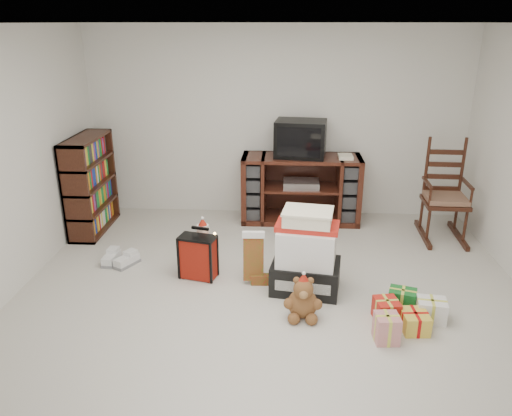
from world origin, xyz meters
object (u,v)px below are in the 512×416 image
at_px(sneaker_pair, 119,260).
at_px(bookshelf, 91,186).
at_px(rocking_chair, 443,203).
at_px(gift_pile, 306,256).
at_px(santa_figurine, 311,257).
at_px(teddy_bear, 303,300).
at_px(tv_stand, 301,189).
at_px(red_suitcase, 198,257).
at_px(mrs_claus_figurine, 204,249).
at_px(gift_cluster, 405,312).
at_px(crt_television, 301,139).

bearing_deg(sneaker_pair, bookshelf, 136.74).
bearing_deg(rocking_chair, gift_pile, -137.50).
bearing_deg(rocking_chair, santa_figurine, -142.73).
relative_size(teddy_bear, santa_figurine, 0.73).
distance_m(tv_stand, red_suitcase, 2.02).
distance_m(tv_stand, mrs_claus_figurine, 1.83).
relative_size(mrs_claus_figurine, sneaker_pair, 1.47).
distance_m(red_suitcase, teddy_bear, 1.26).
bearing_deg(rocking_chair, bookshelf, -176.94).
xyz_separation_m(tv_stand, sneaker_pair, (-2.02, -1.42, -0.39)).
relative_size(tv_stand, gift_cluster, 2.02).
height_order(bookshelf, rocking_chair, rocking_chair).
height_order(santa_figurine, mrs_claus_figurine, mrs_claus_figurine).
bearing_deg(sneaker_pair, crt_television, 49.60).
relative_size(mrs_claus_figurine, gift_cluster, 0.77).
bearing_deg(crt_television, mrs_claus_figurine, -118.09).
relative_size(santa_figurine, sneaker_pair, 1.36).
height_order(tv_stand, santa_figurine, tv_stand).
height_order(teddy_bear, mrs_claus_figurine, mrs_claus_figurine).
xyz_separation_m(rocking_chair, gift_cluster, (-0.87, -2.01, -0.31)).
distance_m(rocking_chair, santa_figurine, 2.03).
xyz_separation_m(red_suitcase, mrs_claus_figurine, (0.03, 0.21, -0.01)).
bearing_deg(bookshelf, teddy_bear, -36.23).
xyz_separation_m(bookshelf, sneaker_pair, (0.62, -0.96, -0.53)).
bearing_deg(gift_cluster, teddy_bear, 176.73).
relative_size(mrs_claus_figurine, crt_television, 0.86).
height_order(bookshelf, teddy_bear, bookshelf).
height_order(sneaker_pair, crt_television, crt_television).
distance_m(sneaker_pair, crt_television, 2.67).
bearing_deg(mrs_claus_figurine, red_suitcase, -97.12).
height_order(mrs_claus_figurine, sneaker_pair, mrs_claus_figurine).
relative_size(bookshelf, teddy_bear, 3.03).
bearing_deg(sneaker_pair, gift_cluster, -4.91).
distance_m(rocking_chair, mrs_claus_figurine, 3.00).
distance_m(red_suitcase, santa_figurine, 1.18).
bearing_deg(rocking_chair, gift_cluster, -111.02).
height_order(bookshelf, mrs_claus_figurine, bookshelf).
bearing_deg(bookshelf, gift_pile, -27.93).
bearing_deg(crt_television, gift_cluster, -62.67).
xyz_separation_m(red_suitcase, sneaker_pair, (-0.93, 0.25, -0.18)).
bearing_deg(tv_stand, gift_cluster, -70.27).
distance_m(tv_stand, sneaker_pair, 2.50).
height_order(tv_stand, gift_cluster, tv_stand).
bearing_deg(sneaker_pair, tv_stand, 49.23).
bearing_deg(gift_cluster, santa_figurine, 132.45).
relative_size(sneaker_pair, crt_television, 0.58).
bearing_deg(tv_stand, crt_television, 175.53).
xyz_separation_m(sneaker_pair, gift_cluster, (2.88, -0.99, 0.06)).
relative_size(red_suitcase, sneaker_pair, 1.36).
xyz_separation_m(gift_pile, red_suitcase, (-1.10, 0.18, -0.13)).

